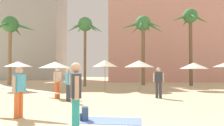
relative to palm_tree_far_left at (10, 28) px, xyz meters
name	(u,v)px	position (x,y,z in m)	size (l,w,h in m)	color
hotel_pink	(162,33)	(20.22, 12.60, 1.71)	(18.26, 11.83, 16.27)	#DB9989
hotel_tower_gray	(33,6)	(-4.54, 20.63, 8.57)	(12.13, 10.55, 30.00)	#A8A8A3
palm_tree_far_left	(10,28)	(0.00, 0.00, 0.00)	(5.66, 5.67, 7.82)	#896B4C
palm_tree_left	(190,23)	(20.02, -1.44, 0.40)	(4.22, 4.22, 8.35)	brown
palm_tree_center	(143,28)	(15.08, -0.35, -0.01)	(4.93, 4.66, 7.85)	brown
palm_tree_right	(85,28)	(8.73, -2.17, -0.37)	(3.91, 3.54, 7.21)	brown
cafe_umbrella_0	(18,64)	(4.03, -7.58, -4.33)	(2.17, 2.17, 2.30)	gray
cafe_umbrella_1	(139,64)	(13.58, -8.03, -4.31)	(2.34, 2.34, 2.39)	gray
cafe_umbrella_2	(194,66)	(18.11, -7.35, -4.44)	(2.29, 2.29, 2.25)	gray
cafe_umbrella_3	(55,65)	(6.91, -7.31, -4.38)	(2.64, 2.64, 2.30)	gray
cafe_umbrella_4	(105,64)	(10.93, -7.61, -4.27)	(2.01, 2.01, 2.43)	gray
beach_towel	(109,121)	(11.26, -18.64, -6.42)	(1.96, 0.99, 0.01)	#6684E0
backpack	(85,114)	(10.52, -18.60, -6.22)	(0.29, 0.33, 0.42)	#30496C
person_mid_left	(58,82)	(8.36, -12.71, -5.49)	(2.42, 1.94, 1.75)	orange
person_mid_right	(20,90)	(8.34, -18.04, -5.52)	(2.94, 1.46, 1.66)	orange
person_far_left	(159,81)	(14.07, -12.74, -5.47)	(0.61, 0.28, 1.74)	#3D3D42
person_near_left	(68,83)	(9.21, -14.10, -5.50)	(0.39, 0.57, 1.69)	#3D3D42
person_mid_center	(76,96)	(10.50, -20.26, -5.49)	(0.31, 0.61, 1.71)	teal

